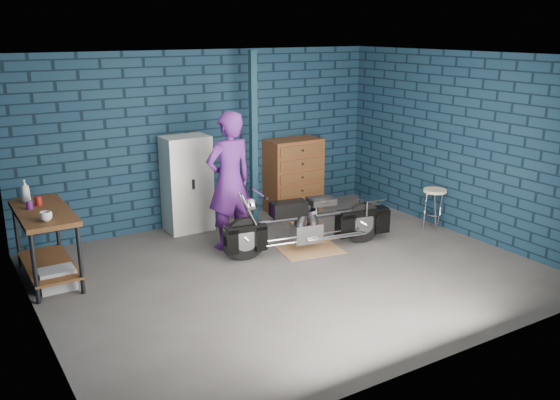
# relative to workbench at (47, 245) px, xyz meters

# --- Properties ---
(ground) EXTENTS (6.00, 6.00, 0.00)m
(ground) POSITION_rel_workbench_xyz_m (2.68, -1.36, -0.46)
(ground) COLOR #4C4947
(ground) RESTS_ON ground
(room_walls) EXTENTS (6.02, 5.01, 2.71)m
(room_walls) POSITION_rel_workbench_xyz_m (2.68, -0.80, 1.45)
(room_walls) COLOR #102537
(room_walls) RESTS_ON ground
(support_post) EXTENTS (0.10, 0.10, 2.70)m
(support_post) POSITION_rel_workbench_xyz_m (3.23, 0.59, 0.90)
(support_post) COLOR #112936
(support_post) RESTS_ON ground
(workbench) EXTENTS (0.60, 1.40, 0.91)m
(workbench) POSITION_rel_workbench_xyz_m (0.00, 0.00, 0.00)
(workbench) COLOR brown
(workbench) RESTS_ON ground
(drip_mat) EXTENTS (0.94, 0.76, 0.01)m
(drip_mat) POSITION_rel_workbench_xyz_m (3.33, -0.83, -0.45)
(drip_mat) COLOR #996842
(drip_mat) RESTS_ON ground
(motorcycle) EXTENTS (2.18, 0.91, 0.93)m
(motorcycle) POSITION_rel_workbench_xyz_m (3.33, -0.83, 0.01)
(motorcycle) COLOR black
(motorcycle) RESTS_ON ground
(person) EXTENTS (0.75, 0.52, 1.94)m
(person) POSITION_rel_workbench_xyz_m (2.44, -0.13, 0.51)
(person) COLOR #501D6E
(person) RESTS_ON ground
(storage_bin) EXTENTS (0.41, 0.29, 0.26)m
(storage_bin) POSITION_rel_workbench_xyz_m (0.02, -0.33, -0.33)
(storage_bin) COLOR gray
(storage_bin) RESTS_ON ground
(locker) EXTENTS (0.68, 0.49, 1.46)m
(locker) POSITION_rel_workbench_xyz_m (2.22, 0.87, 0.28)
(locker) COLOR silver
(locker) RESTS_ON ground
(tool_chest) EXTENTS (0.93, 0.51, 1.23)m
(tool_chest) POSITION_rel_workbench_xyz_m (4.16, 0.87, 0.16)
(tool_chest) COLOR brown
(tool_chest) RESTS_ON ground
(shop_stool) EXTENTS (0.38, 0.38, 0.64)m
(shop_stool) POSITION_rel_workbench_xyz_m (5.46, -1.09, -0.13)
(shop_stool) COLOR beige
(shop_stool) RESTS_ON ground
(cup_a) EXTENTS (0.18, 0.18, 0.11)m
(cup_a) POSITION_rel_workbench_xyz_m (-0.04, -0.47, 0.51)
(cup_a) COLOR beige
(cup_a) RESTS_ON workbench
(mug_purple) EXTENTS (0.08, 0.08, 0.10)m
(mug_purple) POSITION_rel_workbench_xyz_m (-0.12, 0.11, 0.51)
(mug_purple) COLOR #541A68
(mug_purple) RESTS_ON workbench
(mug_red) EXTENTS (0.11, 0.11, 0.11)m
(mug_red) POSITION_rel_workbench_xyz_m (-0.00, 0.23, 0.51)
(mug_red) COLOR maroon
(mug_red) RESTS_ON workbench
(bottle) EXTENTS (0.14, 0.14, 0.29)m
(bottle) POSITION_rel_workbench_xyz_m (-0.11, 0.45, 0.60)
(bottle) COLOR gray
(bottle) RESTS_ON workbench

